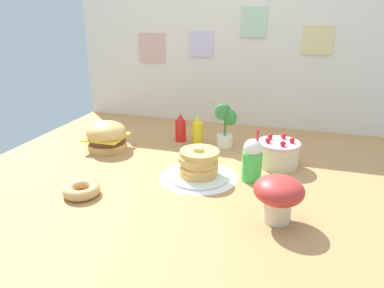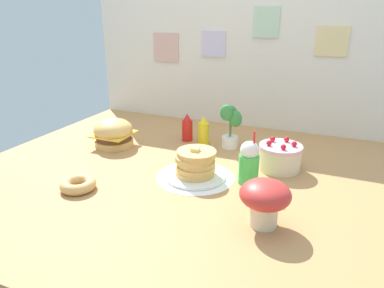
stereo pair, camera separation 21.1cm
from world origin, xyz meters
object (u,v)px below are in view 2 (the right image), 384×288
at_px(layer_cake, 280,157).
at_px(mustard_bottle, 204,131).
at_px(pancake_stack, 195,165).
at_px(mushroom_stool, 265,198).
at_px(burger, 114,133).
at_px(cream_soda_cup, 249,163).
at_px(ketchup_bottle, 187,128).
at_px(donut_pink_glaze, 78,184).
at_px(potted_plant, 231,125).

height_order(layer_cake, mustard_bottle, mustard_bottle).
distance_m(pancake_stack, layer_cake, 0.51).
bearing_deg(mushroom_stool, burger, 153.99).
bearing_deg(pancake_stack, cream_soda_cup, 10.59).
height_order(ketchup_bottle, donut_pink_glaze, ketchup_bottle).
bearing_deg(potted_plant, pancake_stack, -93.93).
xyz_separation_m(burger, cream_soda_cup, (1.00, -0.19, 0.03)).
relative_size(layer_cake, mushroom_stool, 1.13).
height_order(ketchup_bottle, cream_soda_cup, cream_soda_cup).
height_order(layer_cake, donut_pink_glaze, layer_cake).
xyz_separation_m(ketchup_bottle, mushroom_stool, (0.74, -0.87, 0.04)).
height_order(pancake_stack, potted_plant, potted_plant).
distance_m(ketchup_bottle, donut_pink_glaze, 0.95).
bearing_deg(layer_cake, pancake_stack, -144.05).
distance_m(burger, mushroom_stool, 1.30).
distance_m(ketchup_bottle, cream_soda_cup, 0.76).
bearing_deg(layer_cake, potted_plant, 148.84).
bearing_deg(layer_cake, ketchup_bottle, 160.81).
bearing_deg(donut_pink_glaze, mushroom_stool, 3.05).
bearing_deg(pancake_stack, donut_pink_glaze, -143.52).
bearing_deg(cream_soda_cup, donut_pink_glaze, -151.64).
height_order(pancake_stack, cream_soda_cup, cream_soda_cup).
distance_m(burger, donut_pink_glaze, 0.66).
distance_m(pancake_stack, mushroom_stool, 0.56).
distance_m(layer_cake, mushroom_stool, 0.63).
height_order(cream_soda_cup, donut_pink_glaze, cream_soda_cup).
bearing_deg(mushroom_stool, ketchup_bottle, 130.68).
xyz_separation_m(ketchup_bottle, cream_soda_cup, (0.58, -0.49, 0.02)).
xyz_separation_m(donut_pink_glaze, mushroom_stool, (0.96, 0.05, 0.10)).
height_order(pancake_stack, mustard_bottle, mustard_bottle).
bearing_deg(burger, donut_pink_glaze, -71.66).
bearing_deg(donut_pink_glaze, cream_soda_cup, 28.36).
height_order(burger, potted_plant, potted_plant).
bearing_deg(mushroom_stool, layer_cake, 94.01).
xyz_separation_m(mustard_bottle, mushroom_stool, (0.61, -0.85, 0.04)).
relative_size(ketchup_bottle, potted_plant, 0.66).
relative_size(cream_soda_cup, potted_plant, 0.98).
height_order(pancake_stack, mushroom_stool, mushroom_stool).
distance_m(ketchup_bottle, mustard_bottle, 0.13).
distance_m(pancake_stack, potted_plant, 0.53).
bearing_deg(mustard_bottle, burger, -153.30).
bearing_deg(ketchup_bottle, burger, -145.04).
xyz_separation_m(mustard_bottle, potted_plant, (0.19, -0.00, 0.07)).
distance_m(pancake_stack, ketchup_bottle, 0.62).
distance_m(burger, ketchup_bottle, 0.52).
relative_size(layer_cake, ketchup_bottle, 1.25).
height_order(pancake_stack, layer_cake, layer_cake).
relative_size(burger, layer_cake, 1.06).
bearing_deg(ketchup_bottle, cream_soda_cup, -40.27).
bearing_deg(cream_soda_cup, burger, 169.12).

